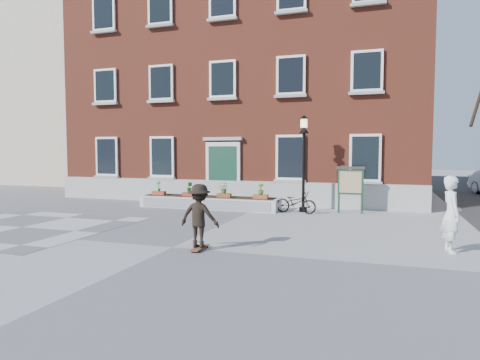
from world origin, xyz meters
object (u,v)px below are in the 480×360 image
(bicycle, at_px, (296,202))
(bystander, at_px, (451,214))
(lamp_post, at_px, (304,150))
(notice_board, at_px, (351,182))
(skateboarder, at_px, (199,216))

(bicycle, bearing_deg, bystander, -128.63)
(bystander, bearing_deg, bicycle, 32.69)
(bicycle, relative_size, lamp_post, 0.43)
(bicycle, bearing_deg, notice_board, -62.85)
(notice_board, bearing_deg, skateboarder, -112.11)
(notice_board, bearing_deg, bicycle, -161.31)
(bystander, height_order, skateboarder, bystander)
(skateboarder, bearing_deg, bicycle, 81.31)
(bystander, height_order, notice_board, bystander)
(bystander, height_order, lamp_post, lamp_post)
(bystander, bearing_deg, lamp_post, 28.95)
(bicycle, distance_m, lamp_post, 2.17)
(bicycle, height_order, skateboarder, skateboarder)
(bystander, xyz_separation_m, lamp_post, (-4.69, 5.76, 1.59))
(bicycle, distance_m, skateboarder, 7.10)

